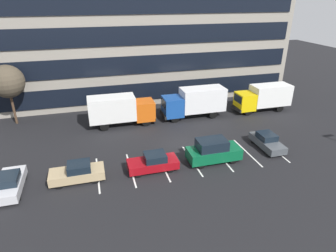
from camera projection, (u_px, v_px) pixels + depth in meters
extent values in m
plane|color=black|center=(180.00, 143.00, 29.51)|extent=(120.00, 120.00, 0.00)
cube|color=gray|center=(143.00, 18.00, 40.82)|extent=(40.06, 12.37, 21.60)
cube|color=black|center=(154.00, 91.00, 39.00)|extent=(38.46, 0.16, 2.30)
cube|color=black|center=(153.00, 64.00, 37.50)|extent=(38.46, 0.16, 2.30)
cube|color=black|center=(153.00, 35.00, 36.01)|extent=(38.46, 0.16, 2.30)
cube|color=black|center=(152.00, 4.00, 34.52)|extent=(38.46, 0.16, 2.30)
cube|color=silver|center=(98.00, 174.00, 24.33)|extent=(0.14, 5.40, 0.01)
cube|color=silver|center=(131.00, 170.00, 25.01)|extent=(0.14, 5.40, 0.01)
cube|color=silver|center=(162.00, 165.00, 25.69)|extent=(0.14, 5.40, 0.01)
cube|color=silver|center=(192.00, 161.00, 26.36)|extent=(0.14, 5.40, 0.01)
cube|color=silver|center=(220.00, 156.00, 27.04)|extent=(0.14, 5.40, 0.01)
cube|color=silver|center=(247.00, 152.00, 27.72)|extent=(0.14, 5.40, 0.01)
cube|color=silver|center=(273.00, 149.00, 28.40)|extent=(0.14, 5.40, 0.01)
cube|color=#194799|center=(173.00, 106.00, 34.51)|extent=(2.25, 2.45, 2.25)
cube|color=black|center=(164.00, 104.00, 34.05)|extent=(0.06, 2.06, 0.99)
cube|color=white|center=(202.00, 99.00, 35.19)|extent=(5.31, 2.55, 2.76)
cube|color=black|center=(163.00, 115.00, 34.62)|extent=(0.20, 2.45, 0.41)
cylinder|color=black|center=(175.00, 118.00, 34.05)|extent=(1.02, 0.31, 1.02)
cylinder|color=black|center=(170.00, 112.00, 35.89)|extent=(1.02, 0.31, 1.02)
cylinder|color=black|center=(213.00, 114.00, 35.22)|extent=(1.02, 0.31, 1.02)
cylinder|color=black|center=(207.00, 108.00, 37.07)|extent=(1.02, 0.31, 1.02)
cube|color=yellow|center=(245.00, 101.00, 36.50)|extent=(2.10, 2.29, 2.10)
cube|color=black|center=(238.00, 99.00, 36.07)|extent=(0.06, 1.93, 0.92)
cube|color=white|center=(270.00, 95.00, 37.14)|extent=(4.97, 2.39, 2.58)
cube|color=black|center=(236.00, 109.00, 36.61)|extent=(0.19, 2.29, 0.38)
cylinder|color=black|center=(248.00, 112.00, 36.07)|extent=(0.96, 0.29, 0.96)
cylinder|color=black|center=(240.00, 106.00, 37.79)|extent=(0.96, 0.29, 0.96)
cylinder|color=black|center=(280.00, 108.00, 37.17)|extent=(0.96, 0.29, 0.96)
cylinder|color=black|center=(271.00, 103.00, 38.89)|extent=(0.96, 0.29, 0.96)
cube|color=#D85914|center=(144.00, 110.00, 33.58)|extent=(2.19, 2.39, 2.19)
cube|color=black|center=(153.00, 105.00, 33.66)|extent=(0.06, 2.01, 0.96)
cube|color=white|center=(112.00, 108.00, 32.46)|extent=(5.17, 2.49, 2.69)
cube|color=black|center=(154.00, 116.00, 34.25)|extent=(0.20, 2.39, 0.40)
cylinder|color=black|center=(143.00, 115.00, 34.93)|extent=(0.99, 0.30, 0.99)
cylinder|color=black|center=(146.00, 122.00, 33.13)|extent=(0.99, 0.30, 0.99)
cylinder|color=black|center=(103.00, 119.00, 33.79)|extent=(0.99, 0.30, 0.99)
cylinder|color=black|center=(104.00, 126.00, 31.99)|extent=(0.99, 0.30, 0.99)
cube|color=maroon|center=(153.00, 164.00, 24.76)|extent=(4.29, 1.80, 0.70)
cube|color=black|center=(155.00, 157.00, 24.54)|extent=(1.80, 1.58, 0.60)
cylinder|color=black|center=(139.00, 174.00, 23.86)|extent=(0.60, 0.22, 0.60)
cylinder|color=black|center=(136.00, 164.00, 25.23)|extent=(0.60, 0.22, 0.60)
cylinder|color=black|center=(171.00, 169.00, 24.53)|extent=(0.60, 0.22, 0.60)
cylinder|color=black|center=(166.00, 160.00, 25.89)|extent=(0.60, 0.22, 0.60)
cube|color=#474C51|center=(267.00, 143.00, 28.33)|extent=(1.72, 4.11, 0.67)
cube|color=black|center=(267.00, 136.00, 28.25)|extent=(1.51, 1.73, 0.57)
cylinder|color=black|center=(281.00, 151.00, 27.47)|extent=(0.21, 0.57, 0.57)
cylinder|color=black|center=(268.00, 153.00, 27.11)|extent=(0.21, 0.57, 0.57)
cylinder|color=black|center=(266.00, 138.00, 29.78)|extent=(0.21, 0.57, 0.57)
cylinder|color=black|center=(253.00, 140.00, 29.42)|extent=(0.21, 0.57, 0.57)
cube|color=tan|center=(77.00, 174.00, 23.36)|extent=(4.31, 1.80, 0.70)
cube|color=black|center=(79.00, 167.00, 23.14)|extent=(1.81, 1.59, 0.60)
cylinder|color=black|center=(59.00, 185.00, 22.46)|extent=(0.60, 0.22, 0.60)
cylinder|color=black|center=(60.00, 174.00, 23.83)|extent=(0.60, 0.22, 0.60)
cylinder|color=black|center=(96.00, 180.00, 23.13)|extent=(0.60, 0.22, 0.60)
cylinder|color=black|center=(95.00, 169.00, 24.50)|extent=(0.60, 0.22, 0.60)
cube|color=silver|center=(10.00, 185.00, 22.08)|extent=(1.78, 4.25, 0.69)
cube|color=black|center=(7.00, 179.00, 21.62)|extent=(1.57, 1.78, 0.59)
cylinder|color=black|center=(4.00, 179.00, 23.20)|extent=(0.22, 0.59, 0.59)
cylinder|color=black|center=(25.00, 176.00, 23.58)|extent=(0.22, 0.59, 0.59)
cylinder|color=black|center=(18.00, 197.00, 21.19)|extent=(0.22, 0.59, 0.59)
cube|color=#0C5933|center=(214.00, 153.00, 26.03)|extent=(4.77, 2.02, 0.99)
cube|color=black|center=(212.00, 144.00, 25.58)|extent=(2.62, 1.78, 0.88)
cylinder|color=black|center=(225.00, 150.00, 27.36)|extent=(0.71, 0.23, 0.71)
cylinder|color=black|center=(233.00, 160.00, 25.80)|extent=(0.71, 0.23, 0.71)
cylinder|color=black|center=(194.00, 155.00, 26.62)|extent=(0.71, 0.23, 0.71)
cylinder|color=black|center=(201.00, 165.00, 25.06)|extent=(0.71, 0.23, 0.71)
cylinder|color=#473323|center=(14.00, 109.00, 33.27)|extent=(0.28, 0.28, 3.60)
sphere|color=#4C4233|center=(7.00, 82.00, 31.92)|extent=(3.66, 3.66, 3.66)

